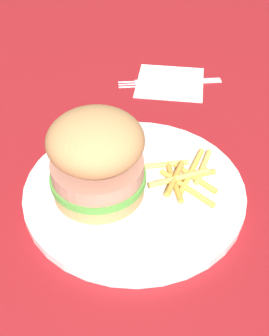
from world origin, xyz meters
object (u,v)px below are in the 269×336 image
(plate, at_px, (134,190))
(sandwich, at_px, (97,157))
(napkin, at_px, (170,82))
(fork, at_px, (169,81))
(fries_pile, at_px, (185,176))

(plate, xyz_separation_m, sandwich, (0.01, -0.04, 0.06))
(napkin, bearing_deg, plate, -2.65)
(napkin, height_order, fork, fork)
(fries_pile, distance_m, napkin, 0.25)
(plate, xyz_separation_m, fork, (-0.27, 0.01, -0.00))
(plate, bearing_deg, sandwich, -70.41)
(plate, height_order, napkin, plate)
(fries_pile, bearing_deg, plate, -67.40)
(sandwich, relative_size, fork, 0.65)
(plate, xyz_separation_m, fries_pile, (-0.02, 0.06, 0.01))
(sandwich, height_order, fork, sandwich)
(fries_pile, distance_m, fork, 0.25)
(sandwich, height_order, fries_pile, sandwich)
(sandwich, height_order, napkin, sandwich)
(sandwich, distance_m, fork, 0.29)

